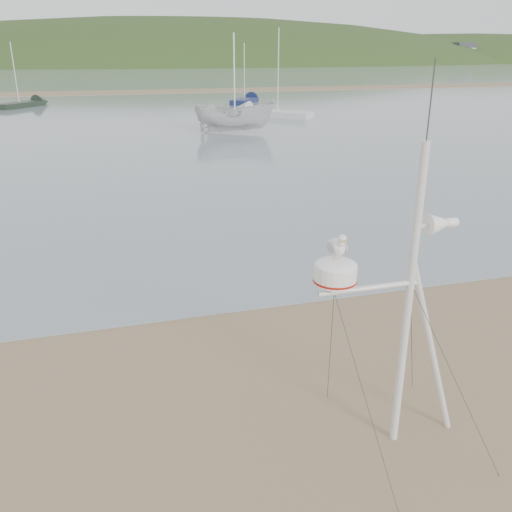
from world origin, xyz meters
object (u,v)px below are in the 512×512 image
object	(u,v)px
boat_white	(234,92)
sailboat_dark_mid	(32,103)
mast_rig	(399,366)
sailboat_white_near	(255,113)
sailboat_blue_far	(249,100)

from	to	relation	value
boat_white	sailboat_dark_mid	xyz separation A→B (m)	(-14.98, 23.77, -2.42)
mast_rig	boat_white	distance (m)	31.13
mast_rig	boat_white	xyz separation A→B (m)	(5.33, 30.64, 1.46)
boat_white	sailboat_white_near	bearing A→B (deg)	-11.34
sailboat_blue_far	sailboat_dark_mid	world-z (taller)	sailboat_dark_mid
mast_rig	sailboat_white_near	world-z (taller)	sailboat_white_near
mast_rig	boat_white	world-z (taller)	boat_white
mast_rig	sailboat_white_near	distance (m)	41.10
boat_white	sailboat_white_near	size ratio (longest dim) A/B	0.71
boat_white	sailboat_white_near	xyz separation A→B (m)	(4.13, 9.35, -2.42)
sailboat_blue_far	sailboat_white_near	size ratio (longest dim) A/B	0.85
boat_white	sailboat_blue_far	xyz separation A→B (m)	(7.04, 21.72, -2.42)
boat_white	sailboat_blue_far	bearing A→B (deg)	-5.46
sailboat_blue_far	sailboat_white_near	xyz separation A→B (m)	(-2.91, -12.37, -0.00)
sailboat_dark_mid	sailboat_blue_far	bearing A→B (deg)	-5.30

